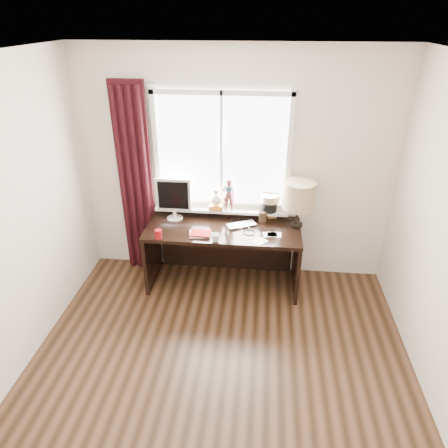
# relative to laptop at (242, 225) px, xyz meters

# --- Properties ---
(floor) EXTENTS (3.50, 4.00, 0.00)m
(floor) POSITION_rel_laptop_xyz_m (-0.10, -1.69, -0.76)
(floor) COLOR #4A2F1D
(floor) RESTS_ON ground
(ceiling) EXTENTS (3.50, 4.00, 0.00)m
(ceiling) POSITION_rel_laptop_xyz_m (-0.10, -1.69, 1.84)
(ceiling) COLOR white
(ceiling) RESTS_ON wall_back
(wall_back) EXTENTS (3.50, 0.00, 2.60)m
(wall_back) POSITION_rel_laptop_xyz_m (-0.10, 0.31, 0.54)
(wall_back) COLOR beige
(wall_back) RESTS_ON ground
(laptop) EXTENTS (0.37, 0.32, 0.03)m
(laptop) POSITION_rel_laptop_xyz_m (0.00, 0.00, 0.00)
(laptop) COLOR silver
(laptop) RESTS_ON desk
(mug) EXTENTS (0.13, 0.12, 0.09)m
(mug) POSITION_rel_laptop_xyz_m (-0.25, -0.36, 0.03)
(mug) COLOR white
(mug) RESTS_ON desk
(red_cup) EXTENTS (0.07, 0.07, 0.10)m
(red_cup) POSITION_rel_laptop_xyz_m (-0.85, -0.36, 0.04)
(red_cup) COLOR maroon
(red_cup) RESTS_ON desk
(window) EXTENTS (1.52, 0.21, 1.40)m
(window) POSITION_rel_laptop_xyz_m (-0.22, 0.26, 0.55)
(window) COLOR white
(window) RESTS_ON ground
(curtain) EXTENTS (0.38, 0.09, 2.25)m
(curtain) POSITION_rel_laptop_xyz_m (-1.23, 0.22, 0.35)
(curtain) COLOR black
(curtain) RESTS_ON floor
(desk) EXTENTS (1.70, 0.70, 0.75)m
(desk) POSITION_rel_laptop_xyz_m (-0.20, 0.04, -0.26)
(desk) COLOR black
(desk) RESTS_ON floor
(monitor) EXTENTS (0.40, 0.18, 0.49)m
(monitor) POSITION_rel_laptop_xyz_m (-0.77, 0.09, 0.27)
(monitor) COLOR beige
(monitor) RESTS_ON desk
(notebook_stack) EXTENTS (0.24, 0.19, 0.03)m
(notebook_stack) POSITION_rel_laptop_xyz_m (-0.42, -0.25, 0.00)
(notebook_stack) COLOR beige
(notebook_stack) RESTS_ON desk
(brush_holder) EXTENTS (0.09, 0.09, 0.25)m
(brush_holder) POSITION_rel_laptop_xyz_m (0.23, 0.13, 0.05)
(brush_holder) COLOR black
(brush_holder) RESTS_ON desk
(icon_frame) EXTENTS (0.10, 0.03, 0.13)m
(icon_frame) POSITION_rel_laptop_xyz_m (0.34, 0.21, 0.05)
(icon_frame) COLOR gold
(icon_frame) RESTS_ON desk
(table_lamp) EXTENTS (0.35, 0.35, 0.52)m
(table_lamp) POSITION_rel_laptop_xyz_m (0.60, 0.06, 0.35)
(table_lamp) COLOR black
(table_lamp) RESTS_ON desk
(loose_papers) EXTENTS (0.32, 0.32, 0.00)m
(loose_papers) POSITION_rel_laptop_xyz_m (0.30, -0.22, -0.01)
(loose_papers) COLOR white
(loose_papers) RESTS_ON desk
(desk_cables) EXTENTS (0.33, 0.44, 0.01)m
(desk_cables) POSITION_rel_laptop_xyz_m (0.05, -0.02, -0.01)
(desk_cables) COLOR black
(desk_cables) RESTS_ON desk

